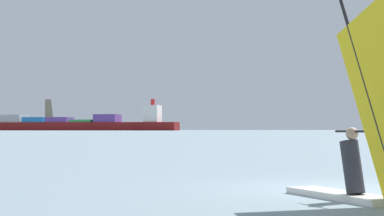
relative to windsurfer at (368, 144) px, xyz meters
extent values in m
plane|color=gray|center=(0.34, 2.41, -1.00)|extent=(4000.00, 4000.00, 0.00)
cube|color=white|center=(-0.25, 0.72, -0.94)|extent=(1.44, 2.58, 0.12)
cylinder|color=black|center=(-0.02, 0.05, 1.03)|extent=(0.60, 1.60, 3.85)
cylinder|color=black|center=(0.00, 0.00, 0.21)|extent=(0.60, 1.64, 0.04)
cylinder|color=#2D2D33|center=(-0.14, 0.39, -0.42)|extent=(0.47, 0.58, 0.97)
sphere|color=tan|center=(-0.14, 0.39, 0.17)|extent=(0.22, 0.22, 0.22)
cube|color=maroon|center=(-63.71, 618.90, 3.04)|extent=(200.23, 81.08, 8.08)
cube|color=silver|center=(9.85, 596.30, 15.26)|extent=(18.33, 21.62, 16.36)
cylinder|color=red|center=(9.85, 596.30, 26.45)|extent=(4.00, 4.00, 6.00)
cube|color=#59388C|center=(-34.42, 609.90, 10.98)|extent=(27.58, 26.09, 7.80)
cube|color=#2D8C47|center=(-58.42, 617.27, 8.38)|extent=(27.58, 26.09, 2.60)
cube|color=#59388C|center=(-82.43, 624.65, 9.68)|extent=(27.58, 26.09, 5.20)
cube|color=#1E66AD|center=(-106.43, 632.02, 9.68)|extent=(27.58, 26.09, 5.20)
cube|color=#99999E|center=(-130.44, 639.39, 10.98)|extent=(27.58, 26.09, 7.80)
cube|color=#756B56|center=(420.12, 1321.44, 23.49)|extent=(1309.65, 638.35, 48.97)
camera|label=1|loc=(-3.84, -10.20, 0.24)|focal=58.52mm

